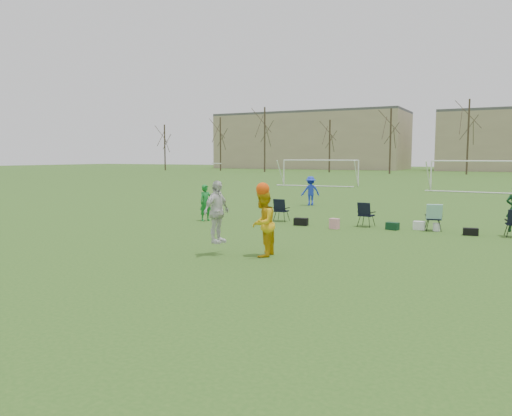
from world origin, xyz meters
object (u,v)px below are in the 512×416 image
Objects in this scene: fielder_blue at (310,191)px; center_contest at (244,218)px; fielder_green_near at (206,203)px; goal_left at (320,165)px; goal_mid at (479,167)px.

center_contest is at bearing 64.20° from fielder_blue.
goal_left reaches higher than fielder_green_near.
center_contest is at bearing -113.77° from fielder_green_near.
fielder_green_near is 0.95× the size of fielder_blue.
fielder_green_near is at bearing 39.84° from fielder_blue.
goal_left is (-4.73, 27.17, 1.14)m from fielder_green_near.
fielder_blue is (1.54, 8.46, 0.04)m from fielder_green_near.
center_contest reaches higher than fielder_green_near.
goal_mid is at bearing -154.69° from fielder_blue.
goal_mid reaches higher than fielder_green_near.
goal_mid is at bearing -13.13° from goal_left.
goal_left is 14.14m from goal_mid.
fielder_green_near is at bearing -85.13° from goal_left.
center_contest is at bearing -78.39° from goal_left.
goal_mid is at bearing 82.42° from center_contest.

